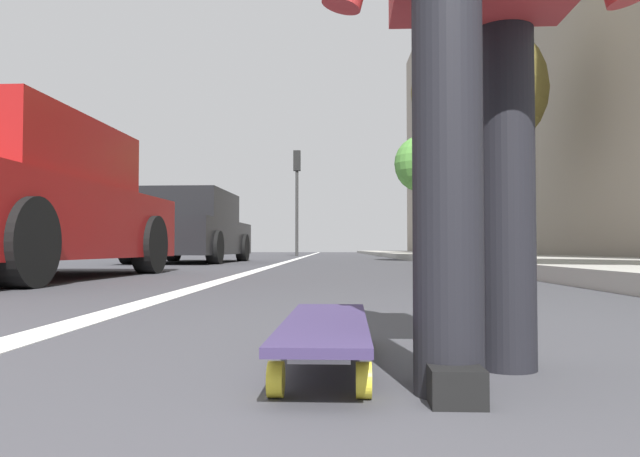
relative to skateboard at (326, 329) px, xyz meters
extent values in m
plane|color=#38383D|center=(9.08, -0.19, -0.09)|extent=(80.00, 80.00, 0.00)
cube|color=silver|center=(19.08, 0.97, -0.09)|extent=(52.00, 0.16, 0.01)
cube|color=#9E9B93|center=(17.08, -3.45, -0.02)|extent=(52.00, 3.20, 0.14)
cube|color=gray|center=(21.08, -5.89, 6.60)|extent=(40.00, 1.20, 13.39)
cylinder|color=yellow|center=(0.30, 0.08, -0.06)|extent=(0.07, 0.03, 0.07)
cylinder|color=yellow|center=(0.30, -0.09, -0.06)|extent=(0.07, 0.03, 0.07)
cylinder|color=yellow|center=(-0.30, 0.09, -0.06)|extent=(0.07, 0.03, 0.07)
cylinder|color=yellow|center=(-0.30, -0.08, -0.06)|extent=(0.07, 0.03, 0.07)
cube|color=silver|center=(0.30, -0.01, -0.01)|extent=(0.06, 0.12, 0.02)
cube|color=silver|center=(-0.30, 0.01, -0.01)|extent=(0.06, 0.12, 0.02)
cube|color=#33284C|center=(0.00, 0.00, 0.01)|extent=(0.85, 0.22, 0.02)
cylinder|color=black|center=(-0.27, -0.25, 0.32)|extent=(0.14, 0.14, 0.82)
cylinder|color=black|center=(-0.01, -0.43, 0.32)|extent=(0.14, 0.14, 0.82)
cube|color=black|center=(-0.27, -0.25, -0.06)|extent=(0.26, 0.11, 0.07)
cube|color=maroon|center=(4.21, 2.98, 0.45)|extent=(4.32, 1.91, 0.70)
cube|color=maroon|center=(4.06, 2.98, 1.10)|extent=(2.40, 1.69, 0.60)
cube|color=#4C606B|center=(5.23, 2.93, 1.10)|extent=(0.11, 1.53, 0.51)
cylinder|color=black|center=(5.57, 3.74, 0.24)|extent=(0.68, 0.25, 0.67)
cylinder|color=black|center=(5.50, 2.10, 0.24)|extent=(0.68, 0.25, 0.67)
cylinder|color=black|center=(2.86, 2.21, 0.24)|extent=(0.68, 0.25, 0.67)
cube|color=black|center=(11.13, 2.92, 0.43)|extent=(4.53, 1.89, 0.70)
cube|color=black|center=(10.98, 2.92, 1.08)|extent=(2.52, 1.67, 0.60)
cube|color=#4C606B|center=(12.21, 2.87, 1.08)|extent=(0.10, 1.51, 0.51)
cylinder|color=black|center=(12.55, 3.67, 0.22)|extent=(0.63, 0.24, 0.62)
cylinder|color=black|center=(12.49, 2.05, 0.22)|extent=(0.63, 0.24, 0.62)
cylinder|color=black|center=(9.78, 3.78, 0.22)|extent=(0.63, 0.24, 0.62)
cylinder|color=black|center=(9.72, 2.16, 0.22)|extent=(0.63, 0.24, 0.62)
cylinder|color=#2D2D2D|center=(22.36, 1.37, 1.59)|extent=(0.12, 0.12, 3.37)
cube|color=black|center=(22.36, 1.37, 3.67)|extent=(0.24, 0.28, 0.80)
sphere|color=#360606|center=(22.49, 1.37, 3.93)|extent=(0.16, 0.16, 0.16)
sphere|color=gold|center=(22.49, 1.37, 3.67)|extent=(0.16, 0.16, 0.16)
sphere|color=black|center=(22.49, 1.37, 3.41)|extent=(0.16, 0.16, 0.16)
cylinder|color=brown|center=(11.02, -3.05, 1.20)|extent=(0.24, 0.24, 2.58)
sphere|color=olive|center=(11.02, -3.05, 3.46)|extent=(2.79, 2.79, 2.79)
cylinder|color=brown|center=(18.67, -3.05, 1.13)|extent=(0.29, 0.29, 2.44)
sphere|color=#4C8C38|center=(18.67, -3.05, 3.02)|extent=(1.91, 1.91, 1.91)
cylinder|color=#384260|center=(15.07, -2.94, 0.29)|extent=(0.13, 0.13, 0.77)
cylinder|color=#384260|center=(14.82, -2.77, 0.29)|extent=(0.13, 0.13, 0.77)
cube|color=black|center=(15.07, -2.94, -0.06)|extent=(0.24, 0.09, 0.07)
cube|color=silver|center=(14.95, -2.85, 0.96)|extent=(0.23, 0.38, 0.56)
cylinder|color=silver|center=(14.95, -3.07, 0.96)|extent=(0.08, 0.22, 0.57)
cylinder|color=silver|center=(14.95, -2.62, 0.96)|extent=(0.08, 0.22, 0.57)
sphere|color=tan|center=(14.95, -2.85, 1.34)|extent=(0.21, 0.21, 0.21)
camera|label=1|loc=(-1.48, -0.02, 0.19)|focal=34.04mm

